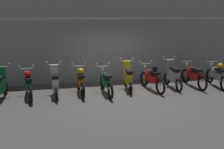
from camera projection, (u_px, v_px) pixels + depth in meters
The scene contains 12 objects.
ground_plane at pixel (120, 96), 9.63m from camera, with size 80.00×80.00×0.00m, color #565451.
back_wall at pixel (108, 50), 11.55m from camera, with size 16.80×0.30×2.89m, color #9EA0A3.
motorbike_slot_0 at pixel (1, 86), 9.14m from camera, with size 0.59×1.68×1.29m.
motorbike_slot_1 at pixel (29, 84), 9.34m from camera, with size 0.62×1.93×1.15m.
motorbike_slot_2 at pixel (55, 83), 9.51m from camera, with size 0.59×1.68×1.29m.
motorbike_slot_3 at pixel (81, 81), 9.82m from camera, with size 0.59×1.95×1.15m.
motorbike_slot_4 at pixel (106, 82), 9.80m from camera, with size 0.59×1.95×1.15m.
motorbike_slot_5 at pixel (128, 78), 10.27m from camera, with size 0.59×1.68×1.29m.
motorbike_slot_6 at pixel (152, 78), 10.29m from camera, with size 0.60×1.94×1.15m.
motorbike_slot_7 at pixel (173, 76), 10.61m from camera, with size 0.59×1.68×1.29m.
motorbike_slot_8 at pixel (193, 76), 10.81m from camera, with size 0.56×1.95×1.03m.
motorbike_slot_9 at pixel (217, 75), 10.77m from camera, with size 0.56×1.95×1.08m.
Camera 1 is at (-2.19, -8.89, 3.11)m, focal length 39.94 mm.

